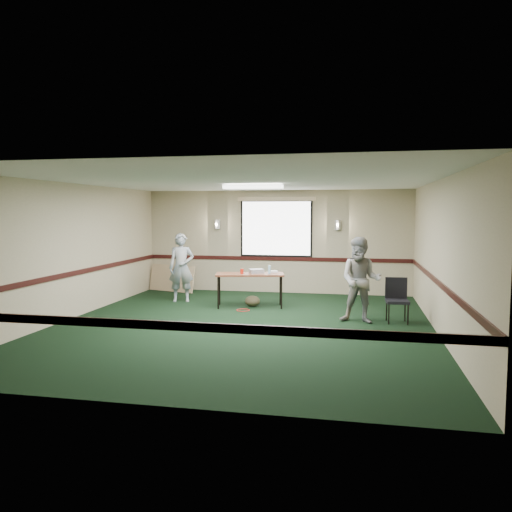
% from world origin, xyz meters
% --- Properties ---
extents(ground, '(8.00, 8.00, 0.00)m').
position_xyz_m(ground, '(0.00, 0.00, 0.00)').
color(ground, black).
rests_on(ground, ground).
extents(room_shell, '(8.00, 8.02, 8.00)m').
position_xyz_m(room_shell, '(0.00, 2.12, 1.58)').
color(room_shell, tan).
rests_on(room_shell, ground).
extents(folding_table, '(1.60, 0.90, 0.76)m').
position_xyz_m(folding_table, '(-0.25, 1.84, 0.70)').
color(folding_table, '#4E2816').
rests_on(folding_table, ground).
extents(projector, '(0.38, 0.36, 0.10)m').
position_xyz_m(projector, '(-0.11, 1.88, 0.81)').
color(projector, gray).
rests_on(projector, folding_table).
extents(game_console, '(0.24, 0.23, 0.05)m').
position_xyz_m(game_console, '(0.24, 2.06, 0.78)').
color(game_console, silver).
rests_on(game_console, folding_table).
extents(red_cup, '(0.07, 0.07, 0.11)m').
position_xyz_m(red_cup, '(-0.41, 1.73, 0.81)').
color(red_cup, '#AC180B').
rests_on(red_cup, folding_table).
extents(water_bottle, '(0.06, 0.06, 0.19)m').
position_xyz_m(water_bottle, '(0.19, 1.85, 0.85)').
color(water_bottle, '#7DB3CD').
rests_on(water_bottle, folding_table).
extents(duffel_bag, '(0.38, 0.30, 0.24)m').
position_xyz_m(duffel_bag, '(-0.20, 1.90, 0.12)').
color(duffel_bag, '#413825').
rests_on(duffel_bag, ground).
extents(cable_coil, '(0.39, 0.39, 0.01)m').
position_xyz_m(cable_coil, '(-0.31, 1.40, 0.01)').
color(cable_coil, red).
rests_on(cable_coil, ground).
extents(folded_table, '(1.39, 0.58, 0.71)m').
position_xyz_m(folded_table, '(-2.77, 3.60, 0.36)').
color(folded_table, tan).
rests_on(folded_table, ground).
extents(conference_chair, '(0.44, 0.46, 0.86)m').
position_xyz_m(conference_chair, '(2.86, 0.90, 0.50)').
color(conference_chair, black).
rests_on(conference_chair, ground).
extents(person_left, '(0.67, 0.53, 1.63)m').
position_xyz_m(person_left, '(-1.99, 2.20, 0.81)').
color(person_left, '#38577B').
rests_on(person_left, ground).
extents(person_right, '(0.89, 0.74, 1.65)m').
position_xyz_m(person_right, '(2.17, 0.69, 0.82)').
color(person_right, slate).
rests_on(person_right, ground).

